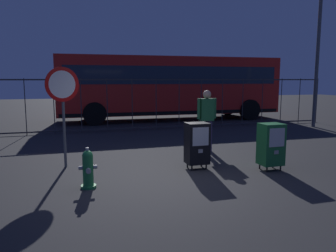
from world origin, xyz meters
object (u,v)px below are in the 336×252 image
fire_hydrant (88,169)px  stop_sign (63,96)px  bus_near (170,85)px  street_light_near_left (321,4)px  newspaper_box_secondary (197,143)px  pedestrian (207,117)px  newspaper_box_primary (271,144)px

fire_hydrant → stop_sign: bearing=103.7°
bus_near → street_light_near_left: 7.25m
newspaper_box_secondary → pedestrian: (0.90, 1.57, 0.38)m
pedestrian → bus_near: bus_near is taller
fire_hydrant → newspaper_box_primary: size_ratio=0.73×
fire_hydrant → bus_near: bearing=64.9°
fire_hydrant → pedestrian: (3.28, 2.24, 0.60)m
bus_near → fire_hydrant: bearing=-113.6°
newspaper_box_secondary → stop_sign: size_ratio=0.46×
fire_hydrant → newspaper_box_primary: (3.87, 0.11, 0.22)m
stop_sign → newspaper_box_primary: bearing=-19.8°
fire_hydrant → newspaper_box_secondary: newspaper_box_secondary is taller
fire_hydrant → pedestrian: bearing=34.3°
fire_hydrant → stop_sign: 2.11m
pedestrian → bus_near: bearing=80.7°
pedestrian → street_light_near_left: street_light_near_left is taller
fire_hydrant → newspaper_box_primary: 3.88m
newspaper_box_primary → pedestrian: bearing=105.5°
fire_hydrant → street_light_near_left: street_light_near_left is taller
newspaper_box_primary → pedestrian: size_ratio=0.61×
newspaper_box_secondary → street_light_near_left: bearing=33.5°
pedestrian → newspaper_box_primary: bearing=-74.5°
newspaper_box_primary → stop_sign: size_ratio=0.46×
fire_hydrant → pedestrian: pedestrian is taller
bus_near → street_light_near_left: bearing=-38.4°
bus_near → street_light_near_left: street_light_near_left is taller
street_light_near_left → newspaper_box_primary: bearing=-136.7°
fire_hydrant → pedestrian: size_ratio=0.45×
newspaper_box_primary → street_light_near_left: 8.82m
stop_sign → pedestrian: size_ratio=1.34×
pedestrian → street_light_near_left: size_ratio=0.19×
pedestrian → street_light_near_left: (6.18, 3.12, 3.98)m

